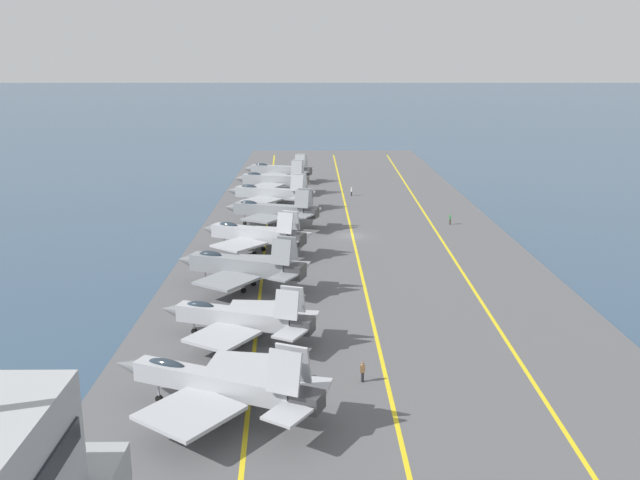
# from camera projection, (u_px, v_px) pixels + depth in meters

# --- Properties ---
(ground_plane) EXTENTS (2000.00, 2000.00, 0.00)m
(ground_plane) POSITION_uv_depth(u_px,v_px,m) (353.00, 239.00, 101.48)
(ground_plane) COLOR #334C66
(carrier_deck) EXTENTS (209.43, 47.22, 0.40)m
(carrier_deck) POSITION_uv_depth(u_px,v_px,m) (353.00, 237.00, 101.43)
(carrier_deck) COLOR #565659
(carrier_deck) RESTS_ON ground
(deck_stripe_foul_line) EXTENTS (188.44, 4.92, 0.01)m
(deck_stripe_foul_line) POSITION_uv_depth(u_px,v_px,m) (439.00, 236.00, 101.52)
(deck_stripe_foul_line) COLOR yellow
(deck_stripe_foul_line) RESTS_ON carrier_deck
(deck_stripe_centerline) EXTENTS (188.49, 0.36, 0.01)m
(deck_stripe_centerline) POSITION_uv_depth(u_px,v_px,m) (353.00, 236.00, 101.38)
(deck_stripe_centerline) COLOR yellow
(deck_stripe_centerline) RESTS_ON carrier_deck
(deck_stripe_edge_line) EXTENTS (188.35, 8.09, 0.01)m
(deck_stripe_edge_line) POSITION_uv_depth(u_px,v_px,m) (266.00, 236.00, 101.24)
(deck_stripe_edge_line) COLOR yellow
(deck_stripe_edge_line) RESTS_ON carrier_deck
(parked_jet_nearest) EXTENTS (13.86, 16.96, 6.28)m
(parked_jet_nearest) POSITION_uv_depth(u_px,v_px,m) (218.00, 384.00, 48.78)
(parked_jet_nearest) COLOR #A8AAAF
(parked_jet_nearest) RESTS_ON carrier_deck
(parked_jet_second) EXTENTS (12.79, 15.39, 5.62)m
(parked_jet_second) POSITION_uv_depth(u_px,v_px,m) (238.00, 318.00, 62.45)
(parked_jet_second) COLOR #A8AAAF
(parked_jet_second) RESTS_ON carrier_deck
(parked_jet_third) EXTENTS (13.88, 15.91, 6.49)m
(parked_jet_third) POSITION_uv_depth(u_px,v_px,m) (241.00, 266.00, 76.85)
(parked_jet_third) COLOR gray
(parked_jet_third) RESTS_ON carrier_deck
(parked_jet_fourth) EXTENTS (13.98, 15.79, 6.22)m
(parked_jet_fourth) POSITION_uv_depth(u_px,v_px,m) (253.00, 234.00, 91.73)
(parked_jet_fourth) COLOR #A8AAAF
(parked_jet_fourth) RESTS_ON carrier_deck
(parked_jet_fifth) EXTENTS (12.73, 15.89, 6.44)m
(parked_jet_fifth) POSITION_uv_depth(u_px,v_px,m) (272.00, 210.00, 106.09)
(parked_jet_fifth) COLOR gray
(parked_jet_fifth) RESTS_ON carrier_deck
(parked_jet_sixth) EXTENTS (14.06, 16.59, 6.32)m
(parked_jet_sixth) POSITION_uv_depth(u_px,v_px,m) (270.00, 193.00, 121.22)
(parked_jet_sixth) COLOR #9EA3A8
(parked_jet_sixth) RESTS_ON carrier_deck
(parked_jet_seventh) EXTENTS (13.18, 15.33, 6.79)m
(parked_jet_seventh) POSITION_uv_depth(u_px,v_px,m) (272.00, 180.00, 134.66)
(parked_jet_seventh) COLOR #9EA3A8
(parked_jet_seventh) RESTS_ON carrier_deck
(parked_jet_eighth) EXTENTS (12.79, 15.82, 6.19)m
(parked_jet_eighth) POSITION_uv_depth(u_px,v_px,m) (278.00, 170.00, 148.54)
(parked_jet_eighth) COLOR #93999E
(parked_jet_eighth) RESTS_ON carrier_deck
(crew_brown_vest) EXTENTS (0.31, 0.41, 1.73)m
(crew_brown_vest) POSITION_uv_depth(u_px,v_px,m) (363.00, 371.00, 54.48)
(crew_brown_vest) COLOR #232328
(crew_brown_vest) RESTS_ON carrier_deck
(crew_green_vest) EXTENTS (0.42, 0.32, 1.74)m
(crew_green_vest) POSITION_uv_depth(u_px,v_px,m) (450.00, 219.00, 108.52)
(crew_green_vest) COLOR #383328
(crew_green_vest) RESTS_ON carrier_deck
(crew_white_vest) EXTENTS (0.45, 0.37, 1.70)m
(crew_white_vest) POSITION_uv_depth(u_px,v_px,m) (352.00, 191.00, 132.38)
(crew_white_vest) COLOR #232328
(crew_white_vest) RESTS_ON carrier_deck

